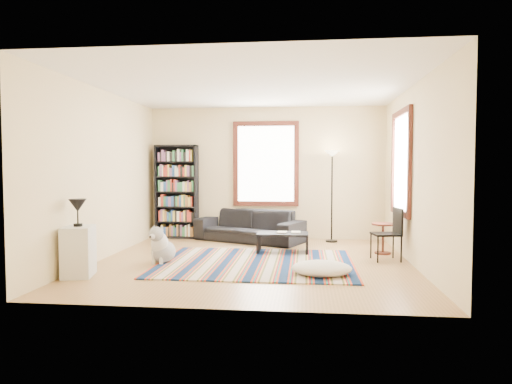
# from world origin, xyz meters

# --- Properties ---
(floor) EXTENTS (5.00, 5.00, 0.10)m
(floor) POSITION_xyz_m (0.00, 0.00, -0.05)
(floor) COLOR #A57A4B
(floor) RESTS_ON ground
(ceiling) EXTENTS (5.00, 5.00, 0.10)m
(ceiling) POSITION_xyz_m (0.00, 0.00, 2.85)
(ceiling) COLOR white
(ceiling) RESTS_ON floor
(wall_back) EXTENTS (5.00, 0.10, 2.80)m
(wall_back) POSITION_xyz_m (0.00, 2.55, 1.40)
(wall_back) COLOR #CFB78B
(wall_back) RESTS_ON floor
(wall_front) EXTENTS (5.00, 0.10, 2.80)m
(wall_front) POSITION_xyz_m (0.00, -2.55, 1.40)
(wall_front) COLOR #CFB78B
(wall_front) RESTS_ON floor
(wall_left) EXTENTS (0.10, 5.00, 2.80)m
(wall_left) POSITION_xyz_m (-2.55, 0.00, 1.40)
(wall_left) COLOR #CFB78B
(wall_left) RESTS_ON floor
(wall_right) EXTENTS (0.10, 5.00, 2.80)m
(wall_right) POSITION_xyz_m (2.55, 0.00, 1.40)
(wall_right) COLOR #CFB78B
(wall_right) RESTS_ON floor
(window_back) EXTENTS (1.20, 0.06, 1.60)m
(window_back) POSITION_xyz_m (0.00, 2.47, 1.60)
(window_back) COLOR white
(window_back) RESTS_ON wall_back
(window_right) EXTENTS (0.06, 1.20, 1.60)m
(window_right) POSITION_xyz_m (2.47, 0.80, 1.60)
(window_right) COLOR white
(window_right) RESTS_ON wall_right
(rug) EXTENTS (3.05, 2.44, 0.02)m
(rug) POSITION_xyz_m (0.07, -0.14, 0.01)
(rug) COLOR #0D2144
(rug) RESTS_ON floor
(sofa) EXTENTS (2.38, 1.68, 0.65)m
(sofa) POSITION_xyz_m (-0.31, 2.05, 0.32)
(sofa) COLOR black
(sofa) RESTS_ON floor
(bookshelf) EXTENTS (0.90, 0.30, 2.00)m
(bookshelf) POSITION_xyz_m (-1.91, 2.32, 1.00)
(bookshelf) COLOR black
(bookshelf) RESTS_ON floor
(coffee_table) EXTENTS (0.97, 0.63, 0.36)m
(coffee_table) POSITION_xyz_m (0.44, 0.82, 0.18)
(coffee_table) COLOR black
(coffee_table) RESTS_ON floor
(book_a) EXTENTS (0.19, 0.24, 0.02)m
(book_a) POSITION_xyz_m (0.34, 0.82, 0.37)
(book_a) COLOR beige
(book_a) RESTS_ON coffee_table
(book_b) EXTENTS (0.23, 0.17, 0.02)m
(book_b) POSITION_xyz_m (0.59, 0.87, 0.37)
(book_b) COLOR beige
(book_b) RESTS_ON coffee_table
(floor_cushion) EXTENTS (0.88, 0.68, 0.21)m
(floor_cushion) POSITION_xyz_m (1.07, -0.85, 0.11)
(floor_cushion) COLOR white
(floor_cushion) RESTS_ON floor
(floor_lamp) EXTENTS (0.40, 0.40, 1.86)m
(floor_lamp) POSITION_xyz_m (1.38, 2.15, 0.93)
(floor_lamp) COLOR black
(floor_lamp) RESTS_ON floor
(side_table) EXTENTS (0.49, 0.49, 0.54)m
(side_table) POSITION_xyz_m (2.20, 0.92, 0.27)
(side_table) COLOR #4B1D12
(side_table) RESTS_ON floor
(folding_chair) EXTENTS (0.48, 0.46, 0.86)m
(folding_chair) POSITION_xyz_m (2.15, 0.35, 0.43)
(folding_chair) COLOR black
(folding_chair) RESTS_ON floor
(white_cabinet) EXTENTS (0.49, 0.57, 0.70)m
(white_cabinet) POSITION_xyz_m (-2.30, -1.24, 0.35)
(white_cabinet) COLOR silver
(white_cabinet) RESTS_ON floor
(table_lamp) EXTENTS (0.32, 0.32, 0.38)m
(table_lamp) POSITION_xyz_m (-2.30, -1.24, 0.89)
(table_lamp) COLOR black
(table_lamp) RESTS_ON white_cabinet
(dog) EXTENTS (0.56, 0.68, 0.59)m
(dog) POSITION_xyz_m (-1.41, -0.23, 0.30)
(dog) COLOR #B7B7B7
(dog) RESTS_ON floor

